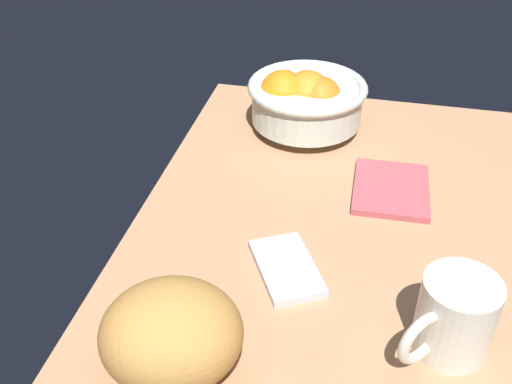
{
  "coord_description": "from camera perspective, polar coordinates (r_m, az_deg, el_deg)",
  "views": [
    {
      "loc": [
        -70.75,
        -3.39,
        55.96
      ],
      "look_at": [
        -1.6,
        12.03,
        5.0
      ],
      "focal_mm": 42.95,
      "sensor_mm": 36.0,
      "label": 1
    }
  ],
  "objects": [
    {
      "name": "napkin_spare",
      "position": [
        0.98,
        12.47,
        0.28
      ],
      "size": [
        14.81,
        11.88,
        1.03
      ],
      "primitive_type": "cube",
      "rotation": [
        0.0,
        0.0,
        0.02
      ],
      "color": "#B34D54",
      "rests_on": "ground"
    },
    {
      "name": "napkin_folded",
      "position": [
        0.82,
        2.86,
        -7.07
      ],
      "size": [
        14.16,
        12.13,
        1.11
      ],
      "primitive_type": "cube",
      "rotation": [
        0.0,
        0.0,
        0.49
      ],
      "color": "silver",
      "rests_on": "ground"
    },
    {
      "name": "ground_plane",
      "position": [
        0.91,
        7.64,
        -3.7
      ],
      "size": [
        82.33,
        59.17,
        3.0
      ],
      "primitive_type": "cube",
      "color": "tan"
    },
    {
      "name": "fruit_bowl",
      "position": [
        1.1,
        4.63,
        8.67
      ],
      "size": [
        21.09,
        21.09,
        11.23
      ],
      "color": "silver",
      "rests_on": "ground"
    },
    {
      "name": "bread_loaf",
      "position": [
        0.68,
        -7.88,
        -12.99
      ],
      "size": [
        17.85,
        18.84,
        11.02
      ],
      "primitive_type": "ellipsoid",
      "rotation": [
        0.0,
        0.0,
        1.85
      ],
      "color": "#C28640",
      "rests_on": "ground"
    },
    {
      "name": "mug",
      "position": [
        0.73,
        17.9,
        -11.04
      ],
      "size": [
        11.36,
        10.79,
        9.84
      ],
      "color": "silver",
      "rests_on": "ground"
    }
  ]
}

